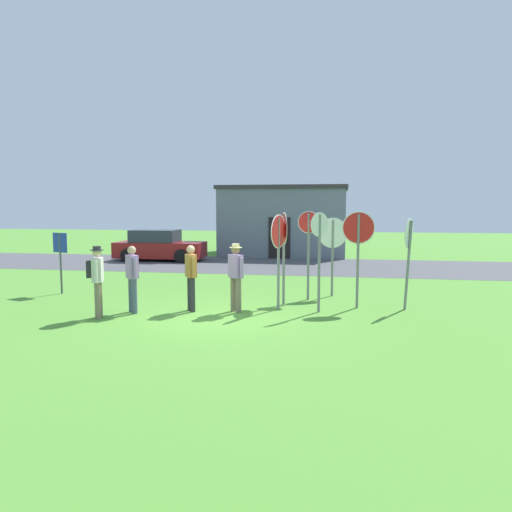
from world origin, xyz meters
The scene contains 16 objects.
ground_plane centered at (0.00, 0.00, 0.00)m, with size 80.00×80.00×0.00m, color #518E33.
street_asphalt centered at (0.00, 10.65, 0.00)m, with size 60.00×6.40×0.01m, color #4C4C51.
building_background centered at (-0.20, 16.09, 1.88)m, with size 6.82×5.22×3.75m.
parked_car_on_street centered at (-5.93, 11.71, 0.69)m, with size 4.34×2.10×1.51m.
stop_sign_leaning_left centered at (1.39, 1.92, 1.75)m, with size 0.28×0.84×2.51m.
stop_sign_tallest centered at (2.00, 2.73, 1.68)m, with size 0.62×0.14×2.54m.
stop_sign_low_front centered at (2.38, 1.10, 1.66)m, with size 0.42×0.46×2.53m.
stop_sign_rear_right centered at (2.67, 3.44, 1.62)m, with size 0.86×0.28×2.34m.
stop_sign_center_cluster centered at (4.62, 1.79, 1.63)m, with size 0.32×0.74×2.38m.
stop_sign_far_back centered at (1.34, 1.24, 1.71)m, with size 0.28×0.84×2.47m.
stop_sign_leaning_right centered at (3.36, 1.76, 1.77)m, with size 0.85×0.12×2.55m.
person_in_blue centered at (0.31, 0.76, 0.98)m, with size 0.46×0.40×1.74m.
person_in_teal centered at (-2.22, 0.22, 0.95)m, with size 0.42×0.44×1.69m.
person_holding_notes centered at (-0.84, 0.67, 0.95)m, with size 0.38×0.49×1.69m.
person_near_signs centered at (-2.81, -0.48, 1.01)m, with size 0.43×0.55×1.74m.
info_panel_leftmost centered at (-5.52, 2.41, 1.29)m, with size 0.57×0.22×1.87m.
Camera 1 is at (2.93, -11.27, 2.69)m, focal length 34.56 mm.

